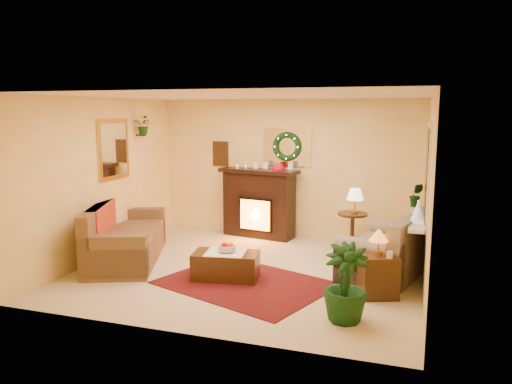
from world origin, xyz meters
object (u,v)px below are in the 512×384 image
(end_table_square, at_px, (378,276))
(coffee_table, at_px, (226,265))
(sofa, at_px, (127,234))
(loveseat, at_px, (386,247))
(fireplace, at_px, (259,208))
(side_table_round, at_px, (352,232))

(end_table_square, distance_m, coffee_table, 2.12)
(sofa, xyz_separation_m, coffee_table, (1.85, -0.36, -0.22))
(sofa, height_order, coffee_table, sofa)
(sofa, xyz_separation_m, end_table_square, (3.97, -0.35, -0.16))
(sofa, distance_m, loveseat, 4.04)
(coffee_table, bearing_deg, loveseat, 13.65)
(loveseat, bearing_deg, sofa, -155.66)
(end_table_square, height_order, coffee_table, end_table_square)
(fireplace, bearing_deg, end_table_square, -35.97)
(side_table_round, bearing_deg, coffee_table, -126.41)
(sofa, relative_size, end_table_square, 3.90)
(side_table_round, distance_m, end_table_square, 2.14)
(sofa, height_order, loveseat, sofa)
(loveseat, xyz_separation_m, end_table_square, (-0.03, -0.91, -0.15))
(loveseat, bearing_deg, end_table_square, -75.71)
(fireplace, bearing_deg, sofa, -116.24)
(loveseat, bearing_deg, coffee_table, -140.58)
(coffee_table, bearing_deg, fireplace, 87.58)
(end_table_square, bearing_deg, sofa, 174.90)
(side_table_round, xyz_separation_m, coffee_table, (-1.52, -2.06, -0.12))
(side_table_round, bearing_deg, fireplace, 166.86)
(sofa, relative_size, loveseat, 1.36)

